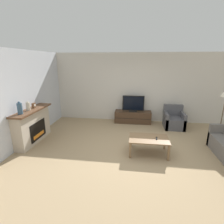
# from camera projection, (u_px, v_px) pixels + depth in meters

# --- Properties ---
(ground_plane) EXTENTS (24.00, 24.00, 0.00)m
(ground_plane) POSITION_uv_depth(u_px,v_px,m) (133.00, 153.00, 4.71)
(ground_plane) COLOR #9E8460
(wall_back) EXTENTS (12.00, 0.06, 2.70)m
(wall_back) POSITION_uv_depth(u_px,v_px,m) (136.00, 88.00, 6.94)
(wall_back) COLOR beige
(wall_back) RESTS_ON ground
(wall_left) EXTENTS (0.06, 12.00, 2.70)m
(wall_left) POSITION_uv_depth(u_px,v_px,m) (16.00, 100.00, 4.74)
(wall_left) COLOR silver
(wall_left) RESTS_ON ground
(fireplace) EXTENTS (0.44, 1.60, 1.02)m
(fireplace) POSITION_uv_depth(u_px,v_px,m) (33.00, 125.00, 5.25)
(fireplace) COLOR #B7A893
(fireplace) RESTS_ON ground
(mantel_vase_left) EXTENTS (0.13, 0.13, 0.34)m
(mantel_vase_left) POSITION_uv_depth(u_px,v_px,m) (20.00, 108.00, 4.60)
(mantel_vase_left) COLOR #385670
(mantel_vase_left) RESTS_ON fireplace
(mantel_vase_centre_left) EXTENTS (0.11, 0.11, 0.27)m
(mantel_vase_centre_left) POSITION_uv_depth(u_px,v_px,m) (28.00, 106.00, 4.95)
(mantel_vase_centre_left) COLOR beige
(mantel_vase_centre_left) RESTS_ON fireplace
(mantel_clock) EXTENTS (0.08, 0.11, 0.15)m
(mantel_clock) POSITION_uv_depth(u_px,v_px,m) (34.00, 105.00, 5.23)
(mantel_clock) COLOR brown
(mantel_clock) RESTS_ON fireplace
(tv_stand) EXTENTS (1.42, 0.48, 0.47)m
(tv_stand) POSITION_uv_depth(u_px,v_px,m) (133.00, 117.00, 6.97)
(tv_stand) COLOR #422D1E
(tv_stand) RESTS_ON ground
(tv) EXTENTS (0.84, 0.18, 0.63)m
(tv) POSITION_uv_depth(u_px,v_px,m) (133.00, 104.00, 6.82)
(tv) COLOR black
(tv) RESTS_ON tv_stand
(armchair) EXTENTS (0.70, 0.76, 0.81)m
(armchair) POSITION_uv_depth(u_px,v_px,m) (174.00, 120.00, 6.45)
(armchair) COLOR #4C4C51
(armchair) RESTS_ON ground
(coffee_table) EXTENTS (1.02, 0.67, 0.44)m
(coffee_table) POSITION_uv_depth(u_px,v_px,m) (149.00, 140.00, 4.59)
(coffee_table) COLOR brown
(coffee_table) RESTS_ON ground
(remote) EXTENTS (0.05, 0.15, 0.02)m
(remote) POSITION_uv_depth(u_px,v_px,m) (157.00, 138.00, 4.53)
(remote) COLOR black
(remote) RESTS_ON coffee_table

